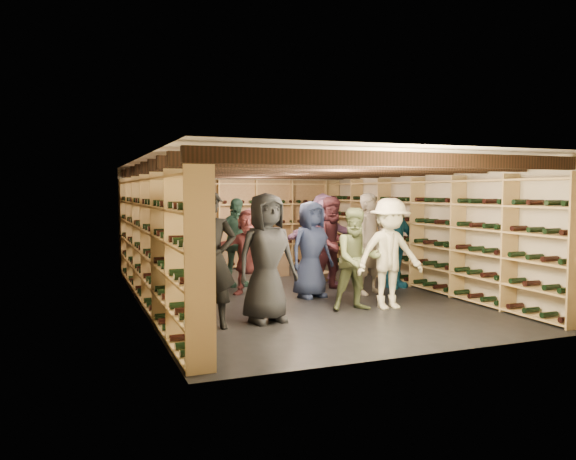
% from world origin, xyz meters
% --- Properties ---
extents(ground, '(8.00, 8.00, 0.00)m').
position_xyz_m(ground, '(0.00, 0.00, 0.00)').
color(ground, black).
rests_on(ground, ground).
extents(walls, '(5.52, 8.02, 2.40)m').
position_xyz_m(walls, '(0.00, 0.00, 1.20)').
color(walls, '#BFAF94').
rests_on(walls, ground).
extents(ceiling, '(5.50, 8.00, 0.01)m').
position_xyz_m(ceiling, '(0.00, 0.00, 2.40)').
color(ceiling, beige).
rests_on(ceiling, walls).
extents(ceiling_joists, '(5.40, 7.12, 0.18)m').
position_xyz_m(ceiling_joists, '(0.00, 0.00, 2.26)').
color(ceiling_joists, black).
rests_on(ceiling_joists, ground).
extents(wine_rack_left, '(0.32, 7.50, 2.15)m').
position_xyz_m(wine_rack_left, '(-2.57, 0.00, 1.08)').
color(wine_rack_left, tan).
rests_on(wine_rack_left, ground).
extents(wine_rack_right, '(0.32, 7.50, 2.15)m').
position_xyz_m(wine_rack_right, '(2.57, 0.00, 1.08)').
color(wine_rack_right, tan).
rests_on(wine_rack_right, ground).
extents(wine_rack_back, '(4.70, 0.30, 2.15)m').
position_xyz_m(wine_rack_back, '(0.00, 3.83, 1.07)').
color(wine_rack_back, tan).
rests_on(wine_rack_back, ground).
extents(crate_stack_left, '(0.53, 0.37, 0.68)m').
position_xyz_m(crate_stack_left, '(-0.92, 2.50, 0.34)').
color(crate_stack_left, tan).
rests_on(crate_stack_left, ground).
extents(crate_stack_right, '(0.54, 0.39, 0.51)m').
position_xyz_m(crate_stack_right, '(0.45, 2.27, 0.26)').
color(crate_stack_right, tan).
rests_on(crate_stack_right, ground).
extents(crate_loose, '(0.57, 0.45, 0.17)m').
position_xyz_m(crate_loose, '(1.12, 1.30, 0.09)').
color(crate_loose, tan).
rests_on(crate_loose, ground).
extents(person_0, '(0.98, 0.71, 1.86)m').
position_xyz_m(person_0, '(-1.18, -1.79, 0.93)').
color(person_0, black).
rests_on(person_0, ground).
extents(person_1, '(0.74, 0.53, 1.89)m').
position_xyz_m(person_1, '(-2.01, -1.89, 0.94)').
color(person_1, black).
rests_on(person_1, ground).
extents(person_2, '(0.85, 0.70, 1.62)m').
position_xyz_m(person_2, '(0.40, -1.58, 0.81)').
color(person_2, '#515C38').
rests_on(person_2, ground).
extents(person_3, '(1.18, 0.72, 1.77)m').
position_xyz_m(person_3, '(0.94, -1.65, 0.88)').
color(person_3, '#BFB897').
rests_on(person_3, ground).
extents(person_4, '(1.08, 0.62, 1.73)m').
position_xyz_m(person_4, '(2.07, 0.01, 0.87)').
color(person_4, '#125274').
rests_on(person_4, ground).
extents(person_5, '(1.52, 0.97, 1.57)m').
position_xyz_m(person_5, '(-0.76, 0.38, 0.78)').
color(person_5, brown).
rests_on(person_5, ground).
extents(person_6, '(0.93, 0.71, 1.70)m').
position_xyz_m(person_6, '(0.16, -0.33, 0.85)').
color(person_6, '#1F2949').
rests_on(person_6, ground).
extents(person_7, '(0.78, 0.65, 1.84)m').
position_xyz_m(person_7, '(1.30, -0.42, 0.92)').
color(person_7, gray).
rests_on(person_7, ground).
extents(person_8, '(0.92, 0.75, 1.77)m').
position_xyz_m(person_8, '(0.84, 0.18, 0.88)').
color(person_8, '#411B22').
rests_on(person_8, ground).
extents(person_9, '(1.13, 0.70, 1.69)m').
position_xyz_m(person_9, '(-1.87, 1.17, 0.84)').
color(person_9, '#B7B1A6').
rests_on(person_9, ground).
extents(person_10, '(1.05, 0.51, 1.74)m').
position_xyz_m(person_10, '(-0.75, 1.30, 0.87)').
color(person_10, '#274B3C').
rests_on(person_10, ground).
extents(person_11, '(1.71, 0.57, 1.84)m').
position_xyz_m(person_11, '(0.91, 0.73, 0.92)').
color(person_11, '#80547F').
rests_on(person_11, ground).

